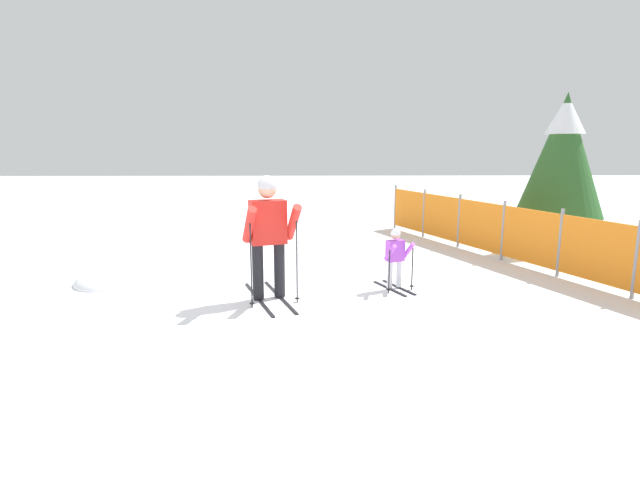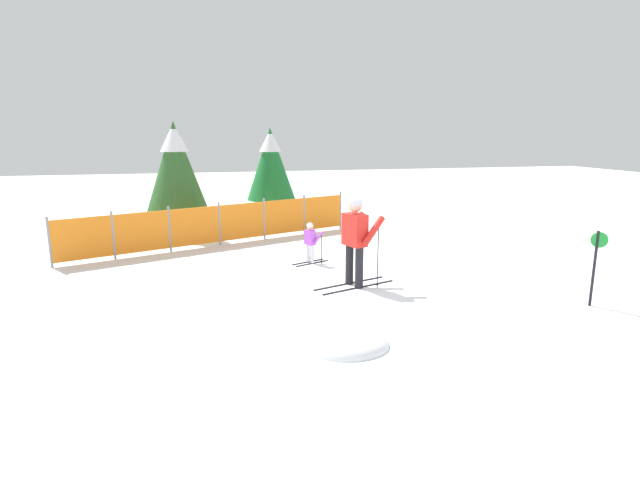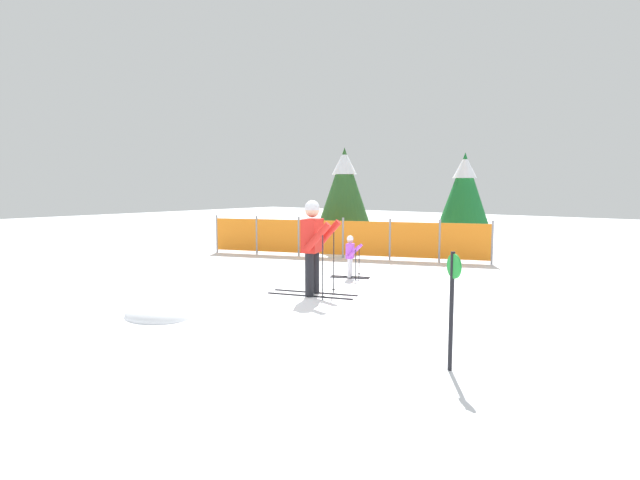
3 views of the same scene
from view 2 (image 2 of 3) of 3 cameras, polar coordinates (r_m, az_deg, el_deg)
ground_plane at (r=10.17m, az=3.71°, el=-5.28°), size 60.00×60.00×0.00m
skier_adult at (r=9.93m, az=4.10°, el=0.82°), size 1.76×0.99×1.84m
skier_child at (r=11.77m, az=-1.09°, el=0.02°), size 0.93×0.59×0.98m
safety_fence at (r=13.95m, az=-11.42°, el=1.85°), size 7.80×3.08×1.19m
conifer_far at (r=17.95m, az=-5.66°, el=8.78°), size 1.73×1.73×3.21m
conifer_near at (r=15.41m, az=-16.19°, el=8.17°), size 1.82×1.82×3.38m
trail_marker at (r=10.05m, az=28.97°, el=-2.00°), size 0.24×0.18×1.37m
snow_mound at (r=7.45m, az=3.25°, el=-12.03°), size 1.22×1.04×0.49m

